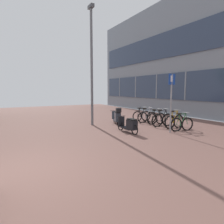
% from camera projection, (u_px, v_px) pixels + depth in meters
% --- Properties ---
extents(ground, '(21.00, 40.00, 0.13)m').
position_uv_depth(ground, '(67.00, 165.00, 5.46)').
color(ground, '#202727').
extents(bicycle_rack_00, '(1.36, 0.48, 0.97)m').
position_uv_depth(bicycle_rack_00, '(182.00, 124.00, 9.82)').
color(bicycle_rack_00, black).
rests_on(bicycle_rack_00, ground).
extents(bicycle_rack_01, '(1.39, 0.48, 1.02)m').
position_uv_depth(bicycle_rack_01, '(174.00, 121.00, 10.53)').
color(bicycle_rack_01, black).
rests_on(bicycle_rack_01, ground).
extents(bicycle_rack_02, '(1.44, 0.48, 1.03)m').
position_uv_depth(bicycle_rack_02, '(162.00, 120.00, 11.05)').
color(bicycle_rack_02, black).
rests_on(bicycle_rack_02, ground).
extents(bicycle_rack_03, '(1.30, 0.48, 0.96)m').
position_uv_depth(bicycle_rack_03, '(156.00, 118.00, 11.75)').
color(bicycle_rack_03, black).
rests_on(bicycle_rack_03, ground).
extents(bicycle_rack_04, '(1.34, 0.48, 0.98)m').
position_uv_depth(bicycle_rack_04, '(147.00, 117.00, 12.29)').
color(bicycle_rack_04, black).
rests_on(bicycle_rack_04, ground).
extents(bicycle_rack_05, '(1.32, 0.48, 0.95)m').
position_uv_depth(bicycle_rack_05, '(142.00, 116.00, 12.96)').
color(bicycle_rack_05, black).
rests_on(bicycle_rack_05, ground).
extents(scooter_near, '(0.83, 1.68, 1.03)m').
position_uv_depth(scooter_near, '(117.00, 117.00, 11.64)').
color(scooter_near, black).
rests_on(scooter_near, ground).
extents(scooter_mid, '(0.52, 1.69, 0.76)m').
position_uv_depth(scooter_mid, '(129.00, 125.00, 9.34)').
color(scooter_mid, black).
rests_on(scooter_mid, ground).
extents(parking_sign, '(0.40, 0.07, 2.78)m').
position_uv_depth(parking_sign, '(171.00, 97.00, 9.26)').
color(parking_sign, gray).
rests_on(parking_sign, ground).
extents(lamp_post, '(0.20, 0.52, 6.67)m').
position_uv_depth(lamp_post, '(92.00, 61.00, 11.07)').
color(lamp_post, slate).
rests_on(lamp_post, ground).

